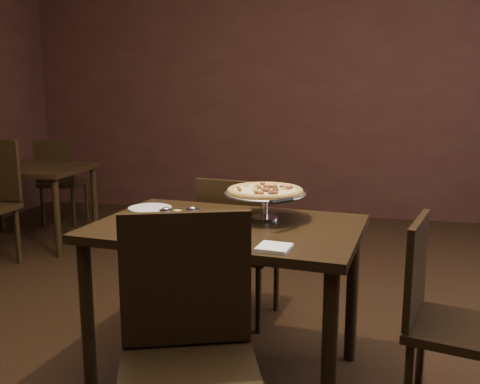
# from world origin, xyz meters

# --- Properties ---
(room) EXTENTS (6.04, 7.04, 2.84)m
(room) POSITION_xyz_m (0.06, 0.03, 1.40)
(room) COLOR black
(room) RESTS_ON ground
(dining_table) EXTENTS (1.27, 0.92, 0.75)m
(dining_table) POSITION_xyz_m (0.08, 0.11, 0.65)
(dining_table) COLOR black
(dining_table) RESTS_ON ground
(background_table) EXTENTS (1.10, 0.73, 0.69)m
(background_table) POSITION_xyz_m (-2.20, 1.86, 0.60)
(background_table) COLOR black
(background_table) RESTS_ON ground
(pizza_stand) EXTENTS (0.39, 0.39, 0.16)m
(pizza_stand) POSITION_xyz_m (0.23, 0.26, 0.88)
(pizza_stand) COLOR #B3B4BB
(pizza_stand) RESTS_ON dining_table
(parmesan_shaker) EXTENTS (0.06, 0.06, 0.10)m
(parmesan_shaker) POSITION_xyz_m (-0.04, -0.02, 0.80)
(parmesan_shaker) COLOR #FBF1C3
(parmesan_shaker) RESTS_ON dining_table
(pepper_flake_shaker) EXTENTS (0.06, 0.06, 0.10)m
(pepper_flake_shaker) POSITION_xyz_m (-0.15, -0.05, 0.80)
(pepper_flake_shaker) COLOR maroon
(pepper_flake_shaker) RESTS_ON dining_table
(packet_caddy) EXTENTS (0.09, 0.09, 0.07)m
(packet_caddy) POSITION_xyz_m (-0.14, 0.03, 0.78)
(packet_caddy) COLOR black
(packet_caddy) RESTS_ON dining_table
(napkin_stack) EXTENTS (0.14, 0.14, 0.01)m
(napkin_stack) POSITION_xyz_m (0.36, -0.23, 0.75)
(napkin_stack) COLOR silver
(napkin_stack) RESTS_ON dining_table
(plate_left) EXTENTS (0.22, 0.22, 0.01)m
(plate_left) POSITION_xyz_m (-0.38, 0.31, 0.75)
(plate_left) COLOR silver
(plate_left) RESTS_ON dining_table
(plate_near) EXTENTS (0.27, 0.27, 0.01)m
(plate_near) POSITION_xyz_m (0.05, -0.19, 0.75)
(plate_near) COLOR silver
(plate_near) RESTS_ON dining_table
(serving_spatula) EXTENTS (0.17, 0.17, 0.03)m
(serving_spatula) POSITION_xyz_m (0.34, 0.06, 0.87)
(serving_spatula) COLOR #B3B4BB
(serving_spatula) RESTS_ON pizza_stand
(chair_far) EXTENTS (0.46, 0.46, 0.87)m
(chair_far) POSITION_xyz_m (-0.01, 0.69, 0.47)
(chair_far) COLOR black
(chair_far) RESTS_ON ground
(chair_near) EXTENTS (0.57, 0.57, 0.95)m
(chair_near) POSITION_xyz_m (0.15, -0.66, 0.52)
(chair_near) COLOR black
(chair_near) RESTS_ON ground
(chair_side) EXTENTS (0.48, 0.48, 0.84)m
(chair_side) POSITION_xyz_m (1.02, -0.02, 0.46)
(chair_side) COLOR black
(chair_side) RESTS_ON ground
(bg_chair_far) EXTENTS (0.44, 0.44, 0.86)m
(bg_chair_far) POSITION_xyz_m (-2.26, 2.53, 0.47)
(bg_chair_far) COLOR black
(bg_chair_far) RESTS_ON ground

